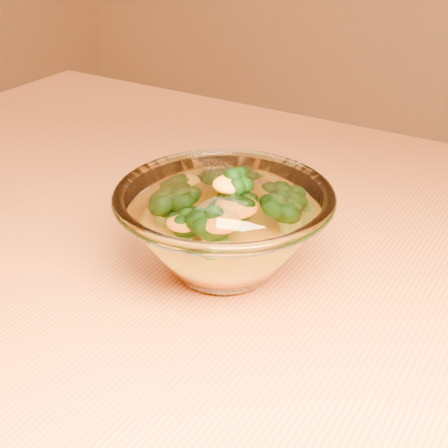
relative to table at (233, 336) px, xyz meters
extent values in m
cube|color=#B76637|center=(0.00, 0.00, 0.08)|extent=(1.20, 0.80, 0.04)
cylinder|color=brown|center=(-0.54, 0.34, -0.30)|extent=(0.06, 0.06, 0.71)
ellipsoid|color=white|center=(0.01, -0.03, 0.11)|extent=(0.09, 0.09, 0.02)
torus|color=white|center=(0.01, -0.03, 0.18)|extent=(0.19, 0.19, 0.01)
ellipsoid|color=orange|center=(0.01, -0.03, 0.13)|extent=(0.11, 0.11, 0.03)
camera|label=1|loc=(0.26, -0.44, 0.42)|focal=50.00mm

